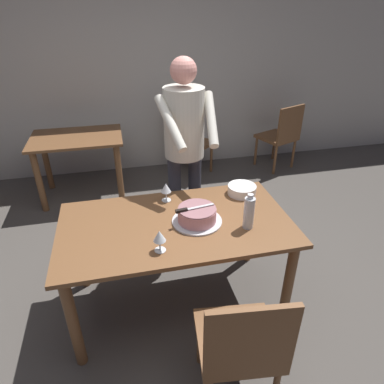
{
  "coord_description": "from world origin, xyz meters",
  "views": [
    {
      "loc": [
        -0.32,
        -1.88,
        2.06
      ],
      "look_at": [
        0.14,
        0.13,
        0.9
      ],
      "focal_mm": 31.73,
      "sensor_mm": 36.0,
      "label": 1
    }
  ],
  "objects_px": {
    "person_cutting_cake": "(185,142)",
    "background_chair_1": "(188,138)",
    "wine_glass_far": "(166,188)",
    "wine_glass_near": "(159,237)",
    "cake_knife": "(187,209)",
    "water_bottle": "(249,212)",
    "main_dining_table": "(176,236)",
    "cake_on_platter": "(197,215)",
    "background_table": "(78,150)",
    "plate_stack": "(242,190)",
    "background_chair_2": "(281,134)",
    "chair_near_side": "(241,344)"
  },
  "relations": [
    {
      "from": "person_cutting_cake",
      "to": "background_chair_1",
      "type": "bearing_deg",
      "value": 76.81
    },
    {
      "from": "chair_near_side",
      "to": "background_chair_1",
      "type": "height_order",
      "value": "same"
    },
    {
      "from": "wine_glass_near",
      "to": "background_chair_1",
      "type": "bearing_deg",
      "value": 74.01
    },
    {
      "from": "cake_knife",
      "to": "background_chair_1",
      "type": "xyz_separation_m",
      "value": [
        0.51,
        2.29,
        -0.37
      ]
    },
    {
      "from": "water_bottle",
      "to": "background_chair_1",
      "type": "relative_size",
      "value": 0.28
    },
    {
      "from": "wine_glass_far",
      "to": "background_table",
      "type": "height_order",
      "value": "wine_glass_far"
    },
    {
      "from": "cake_knife",
      "to": "water_bottle",
      "type": "distance_m",
      "value": 0.4
    },
    {
      "from": "wine_glass_far",
      "to": "background_chair_1",
      "type": "relative_size",
      "value": 0.16
    },
    {
      "from": "cake_on_platter",
      "to": "plate_stack",
      "type": "height_order",
      "value": "cake_on_platter"
    },
    {
      "from": "wine_glass_far",
      "to": "background_table",
      "type": "xyz_separation_m",
      "value": [
        -0.76,
        1.62,
        -0.28
      ]
    },
    {
      "from": "background_table",
      "to": "background_chair_2",
      "type": "height_order",
      "value": "background_chair_2"
    },
    {
      "from": "plate_stack",
      "to": "chair_near_side",
      "type": "height_order",
      "value": "chair_near_side"
    },
    {
      "from": "plate_stack",
      "to": "wine_glass_far",
      "type": "relative_size",
      "value": 1.53
    },
    {
      "from": "wine_glass_far",
      "to": "chair_near_side",
      "type": "xyz_separation_m",
      "value": [
        0.21,
        -1.11,
        -0.36
      ]
    },
    {
      "from": "water_bottle",
      "to": "background_chair_1",
      "type": "bearing_deg",
      "value": 87.09
    },
    {
      "from": "plate_stack",
      "to": "person_cutting_cake",
      "type": "height_order",
      "value": "person_cutting_cake"
    },
    {
      "from": "water_bottle",
      "to": "person_cutting_cake",
      "type": "xyz_separation_m",
      "value": [
        -0.26,
        0.8,
        0.21
      ]
    },
    {
      "from": "water_bottle",
      "to": "background_table",
      "type": "distance_m",
      "value": 2.44
    },
    {
      "from": "cake_on_platter",
      "to": "background_chair_2",
      "type": "distance_m",
      "value": 2.73
    },
    {
      "from": "main_dining_table",
      "to": "plate_stack",
      "type": "xyz_separation_m",
      "value": [
        0.57,
        0.27,
        0.15
      ]
    },
    {
      "from": "cake_on_platter",
      "to": "background_table",
      "type": "distance_m",
      "value": 2.16
    },
    {
      "from": "background_table",
      "to": "cake_on_platter",
      "type": "bearing_deg",
      "value": -64.79
    },
    {
      "from": "plate_stack",
      "to": "water_bottle",
      "type": "xyz_separation_m",
      "value": [
        -0.12,
        -0.43,
        0.08
      ]
    },
    {
      "from": "cake_on_platter",
      "to": "person_cutting_cake",
      "type": "height_order",
      "value": "person_cutting_cake"
    },
    {
      "from": "main_dining_table",
      "to": "cake_knife",
      "type": "relative_size",
      "value": 5.79
    },
    {
      "from": "water_bottle",
      "to": "chair_near_side",
      "type": "relative_size",
      "value": 0.28
    },
    {
      "from": "person_cutting_cake",
      "to": "chair_near_side",
      "type": "distance_m",
      "value": 1.56
    },
    {
      "from": "cake_knife",
      "to": "wine_glass_far",
      "type": "distance_m",
      "value": 0.35
    },
    {
      "from": "background_table",
      "to": "water_bottle",
      "type": "bearing_deg",
      "value": -59.43
    },
    {
      "from": "wine_glass_near",
      "to": "background_table",
      "type": "bearing_deg",
      "value": 106.01
    },
    {
      "from": "chair_near_side",
      "to": "background_chair_2",
      "type": "xyz_separation_m",
      "value": [
        1.64,
        2.91,
        0.0
      ]
    },
    {
      "from": "wine_glass_near",
      "to": "background_table",
      "type": "xyz_separation_m",
      "value": [
        -0.63,
        2.19,
        -0.28
      ]
    },
    {
      "from": "wine_glass_far",
      "to": "wine_glass_near",
      "type": "bearing_deg",
      "value": -102.83
    },
    {
      "from": "cake_on_platter",
      "to": "person_cutting_cake",
      "type": "relative_size",
      "value": 0.2
    },
    {
      "from": "wine_glass_near",
      "to": "background_chair_2",
      "type": "xyz_separation_m",
      "value": [
        1.98,
        2.37,
        -0.36
      ]
    },
    {
      "from": "cake_on_platter",
      "to": "wine_glass_far",
      "type": "distance_m",
      "value": 0.37
    },
    {
      "from": "wine_glass_near",
      "to": "background_chair_1",
      "type": "relative_size",
      "value": 0.16
    },
    {
      "from": "cake_on_platter",
      "to": "background_table",
      "type": "xyz_separation_m",
      "value": [
        -0.92,
        1.95,
        -0.22
      ]
    },
    {
      "from": "main_dining_table",
      "to": "wine_glass_far",
      "type": "bearing_deg",
      "value": 92.85
    },
    {
      "from": "main_dining_table",
      "to": "cake_knife",
      "type": "bearing_deg",
      "value": -25.69
    },
    {
      "from": "person_cutting_cake",
      "to": "background_chair_1",
      "type": "relative_size",
      "value": 1.91
    },
    {
      "from": "cake_knife",
      "to": "background_chair_2",
      "type": "height_order",
      "value": "background_chair_2"
    },
    {
      "from": "person_cutting_cake",
      "to": "water_bottle",
      "type": "bearing_deg",
      "value": -72.3
    },
    {
      "from": "background_table",
      "to": "background_chair_2",
      "type": "bearing_deg",
      "value": 3.87
    },
    {
      "from": "main_dining_table",
      "to": "cake_on_platter",
      "type": "xyz_separation_m",
      "value": [
        0.14,
        -0.02,
        0.16
      ]
    },
    {
      "from": "background_table",
      "to": "background_chair_1",
      "type": "bearing_deg",
      "value": 13.78
    },
    {
      "from": "cake_on_platter",
      "to": "chair_near_side",
      "type": "xyz_separation_m",
      "value": [
        0.05,
        -0.78,
        -0.31
      ]
    },
    {
      "from": "wine_glass_far",
      "to": "water_bottle",
      "type": "height_order",
      "value": "water_bottle"
    },
    {
      "from": "person_cutting_cake",
      "to": "background_chair_2",
      "type": "bearing_deg",
      "value": 41.78
    },
    {
      "from": "cake_on_platter",
      "to": "background_chair_2",
      "type": "xyz_separation_m",
      "value": [
        1.69,
        2.12,
        -0.31
      ]
    }
  ]
}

